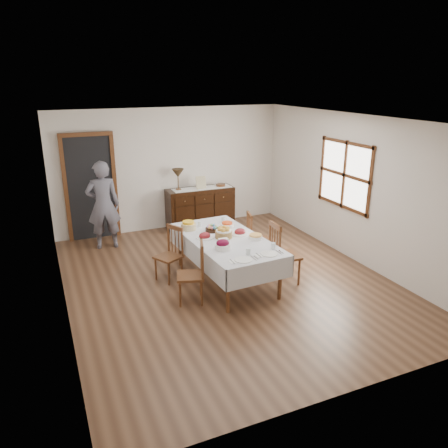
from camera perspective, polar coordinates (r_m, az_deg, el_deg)
name	(u,v)px	position (r m, az deg, el deg)	size (l,w,h in m)	color
ground	(226,280)	(7.28, 0.32, -7.34)	(6.00, 6.00, 0.00)	brown
room_shell	(208,179)	(7.05, -2.14, 5.95)	(5.02, 6.02, 2.65)	silver
dining_table	(226,243)	(7.00, 0.25, -2.55)	(1.23, 2.24, 0.75)	silver
chair_left_near	(194,272)	(6.45, -3.99, -6.30)	(0.49, 0.49, 0.94)	#563018
chair_left_far	(170,253)	(7.21, -7.02, -3.79)	(0.50, 0.50, 0.90)	#563018
chair_right_near	(282,253)	(7.05, 7.60, -3.72)	(0.47, 0.47, 1.04)	#563018
chair_right_far	(256,238)	(7.81, 4.19, -1.78)	(0.47, 0.47, 0.92)	#563018
sideboard	(200,208)	(9.67, -3.12, 2.15)	(1.47, 0.54, 0.88)	black
person	(103,202)	(8.66, -15.52, 2.76)	(0.57, 0.37, 1.84)	#5B5966
bread_basket	(224,233)	(6.96, -0.04, -1.17)	(0.27, 0.27, 0.19)	olive
egg_basket	(212,229)	(7.27, -1.54, -0.63)	(0.24, 0.24, 0.11)	black
ham_platter_a	(205,236)	(6.97, -2.54, -1.60)	(0.28, 0.28, 0.11)	white
ham_platter_b	(240,232)	(7.15, 2.10, -1.09)	(0.32, 0.32, 0.11)	white
beet_bowl	(223,245)	(6.51, -0.17, -2.76)	(0.24, 0.24, 0.15)	white
carrot_bowl	(227,225)	(7.47, 0.42, -0.11)	(0.24, 0.24, 0.09)	white
pineapple_bowl	(188,226)	(7.37, -4.67, -0.22)	(0.26, 0.26, 0.14)	#D4C289
casserole_dish	(255,237)	(6.94, 4.13, -1.66)	(0.22, 0.22, 0.08)	white
butter_dish	(223,241)	(6.76, -0.07, -2.19)	(0.14, 0.10, 0.07)	white
setting_left	(245,257)	(6.21, 2.72, -4.33)	(0.43, 0.31, 0.10)	white
setting_right	(270,251)	(6.44, 6.05, -3.55)	(0.43, 0.31, 0.10)	white
glass_far_a	(200,224)	(7.50, -3.18, -0.01)	(0.06, 0.06, 0.09)	white
glass_far_b	(223,220)	(7.70, -0.09, 0.58)	(0.07, 0.07, 0.10)	white
runner	(202,188)	(9.55, -2.89, 4.71)	(1.30, 0.35, 0.01)	white
table_lamp	(178,174)	(9.36, -6.04, 6.54)	(0.26, 0.26, 0.46)	brown
picture_frame	(201,183)	(9.47, -3.02, 5.42)	(0.22, 0.08, 0.28)	tan
deco_bowl	(221,185)	(9.70, -0.45, 5.10)	(0.20, 0.20, 0.06)	#563018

